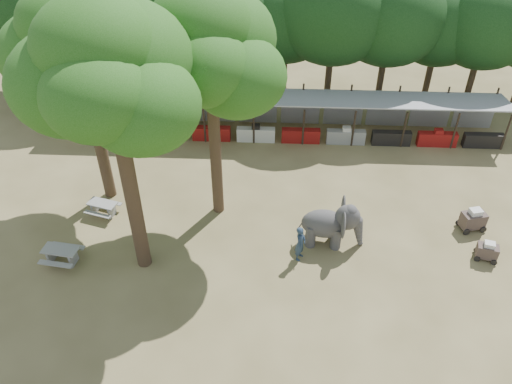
{
  "coord_description": "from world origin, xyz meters",
  "views": [
    {
      "loc": [
        -0.05,
        -13.98,
        16.66
      ],
      "look_at": [
        -1.0,
        5.0,
        2.0
      ],
      "focal_mm": 35.0,
      "sensor_mm": 36.0,
      "label": 1
    }
  ],
  "objects_px": {
    "handler": "(300,243)",
    "cart_front": "(487,251)",
    "elephant": "(332,224)",
    "yard_tree_center": "(107,74)",
    "yard_tree_left": "(77,47)",
    "picnic_table_near": "(61,254)",
    "yard_tree_back": "(207,51)",
    "cart_back": "(473,219)",
    "picnic_table_far": "(103,207)"
  },
  "relations": [
    {
      "from": "elephant",
      "to": "picnic_table_far",
      "type": "distance_m",
      "value": 11.63
    },
    {
      "from": "yard_tree_center",
      "to": "yard_tree_back",
      "type": "bearing_deg",
      "value": 53.14
    },
    {
      "from": "yard_tree_back",
      "to": "cart_front",
      "type": "bearing_deg",
      "value": -13.67
    },
    {
      "from": "yard_tree_center",
      "to": "picnic_table_far",
      "type": "relative_size",
      "value": 6.74
    },
    {
      "from": "cart_front",
      "to": "picnic_table_far",
      "type": "bearing_deg",
      "value": -171.98
    },
    {
      "from": "yard_tree_center",
      "to": "handler",
      "type": "distance_m",
      "value": 11.04
    },
    {
      "from": "picnic_table_near",
      "to": "picnic_table_far",
      "type": "bearing_deg",
      "value": 83.5
    },
    {
      "from": "picnic_table_far",
      "to": "handler",
      "type": "bearing_deg",
      "value": 1.04
    },
    {
      "from": "picnic_table_near",
      "to": "picnic_table_far",
      "type": "xyz_separation_m",
      "value": [
        0.88,
        3.48,
        -0.05
      ]
    },
    {
      "from": "yard_tree_left",
      "to": "elephant",
      "type": "height_order",
      "value": "yard_tree_left"
    },
    {
      "from": "yard_tree_center",
      "to": "picnic_table_far",
      "type": "bearing_deg",
      "value": 130.99
    },
    {
      "from": "cart_front",
      "to": "cart_back",
      "type": "distance_m",
      "value": 2.09
    },
    {
      "from": "yard_tree_back",
      "to": "handler",
      "type": "height_order",
      "value": "yard_tree_back"
    },
    {
      "from": "yard_tree_center",
      "to": "elephant",
      "type": "xyz_separation_m",
      "value": [
        8.78,
        1.62,
        -8.04
      ]
    },
    {
      "from": "yard_tree_left",
      "to": "picnic_table_far",
      "type": "xyz_separation_m",
      "value": [
        0.27,
        -1.86,
        -7.72
      ]
    },
    {
      "from": "cart_back",
      "to": "yard_tree_center",
      "type": "bearing_deg",
      "value": 176.05
    },
    {
      "from": "yard_tree_left",
      "to": "cart_back",
      "type": "height_order",
      "value": "yard_tree_left"
    },
    {
      "from": "yard_tree_center",
      "to": "elephant",
      "type": "distance_m",
      "value": 12.02
    },
    {
      "from": "cart_back",
      "to": "elephant",
      "type": "bearing_deg",
      "value": 176.13
    },
    {
      "from": "yard_tree_left",
      "to": "cart_front",
      "type": "bearing_deg",
      "value": -12.35
    },
    {
      "from": "yard_tree_left",
      "to": "yard_tree_center",
      "type": "distance_m",
      "value": 5.92
    },
    {
      "from": "elephant",
      "to": "cart_front",
      "type": "bearing_deg",
      "value": -1.68
    },
    {
      "from": "elephant",
      "to": "picnic_table_far",
      "type": "height_order",
      "value": "elephant"
    },
    {
      "from": "handler",
      "to": "cart_back",
      "type": "height_order",
      "value": "handler"
    },
    {
      "from": "handler",
      "to": "cart_front",
      "type": "bearing_deg",
      "value": -64.96
    },
    {
      "from": "yard_tree_back",
      "to": "picnic_table_far",
      "type": "relative_size",
      "value": 6.36
    },
    {
      "from": "elephant",
      "to": "yard_tree_center",
      "type": "bearing_deg",
      "value": -165.11
    },
    {
      "from": "yard_tree_center",
      "to": "handler",
      "type": "relative_size",
      "value": 6.55
    },
    {
      "from": "handler",
      "to": "yard_tree_back",
      "type": "bearing_deg",
      "value": 72.94
    },
    {
      "from": "elephant",
      "to": "handler",
      "type": "height_order",
      "value": "elephant"
    },
    {
      "from": "picnic_table_far",
      "to": "picnic_table_near",
      "type": "bearing_deg",
      "value": -88.27
    },
    {
      "from": "yard_tree_left",
      "to": "picnic_table_near",
      "type": "height_order",
      "value": "yard_tree_left"
    },
    {
      "from": "cart_back",
      "to": "cart_front",
      "type": "bearing_deg",
      "value": -102.8
    },
    {
      "from": "picnic_table_far",
      "to": "cart_front",
      "type": "xyz_separation_m",
      "value": [
        18.64,
        -2.28,
        0.01
      ]
    },
    {
      "from": "yard_tree_center",
      "to": "cart_back",
      "type": "relative_size",
      "value": 8.54
    },
    {
      "from": "yard_tree_center",
      "to": "elephant",
      "type": "relative_size",
      "value": 3.92
    },
    {
      "from": "yard_tree_center",
      "to": "yard_tree_back",
      "type": "height_order",
      "value": "yard_tree_center"
    },
    {
      "from": "cart_back",
      "to": "picnic_table_near",
      "type": "bearing_deg",
      "value": 175.07
    },
    {
      "from": "handler",
      "to": "picnic_table_far",
      "type": "height_order",
      "value": "handler"
    },
    {
      "from": "elephant",
      "to": "picnic_table_far",
      "type": "xyz_separation_m",
      "value": [
        -11.51,
        1.52,
        -0.68
      ]
    },
    {
      "from": "yard_tree_back",
      "to": "picnic_table_near",
      "type": "height_order",
      "value": "yard_tree_back"
    },
    {
      "from": "handler",
      "to": "picnic_table_far",
      "type": "xyz_separation_m",
      "value": [
        -10.01,
        2.67,
        -0.44
      ]
    },
    {
      "from": "handler",
      "to": "cart_back",
      "type": "distance_m",
      "value": 8.93
    },
    {
      "from": "picnic_table_near",
      "to": "handler",
      "type": "bearing_deg",
      "value": 11.97
    },
    {
      "from": "yard_tree_center",
      "to": "cart_front",
      "type": "distance_m",
      "value": 18.16
    },
    {
      "from": "yard_tree_center",
      "to": "cart_front",
      "type": "relative_size",
      "value": 10.43
    },
    {
      "from": "yard_tree_back",
      "to": "yard_tree_center",
      "type": "bearing_deg",
      "value": -126.86
    },
    {
      "from": "yard_tree_center",
      "to": "picnic_table_near",
      "type": "relative_size",
      "value": 6.66
    },
    {
      "from": "yard_tree_back",
      "to": "cart_front",
      "type": "height_order",
      "value": "yard_tree_back"
    },
    {
      "from": "elephant",
      "to": "picnic_table_far",
      "type": "bearing_deg",
      "value": 176.89
    }
  ]
}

